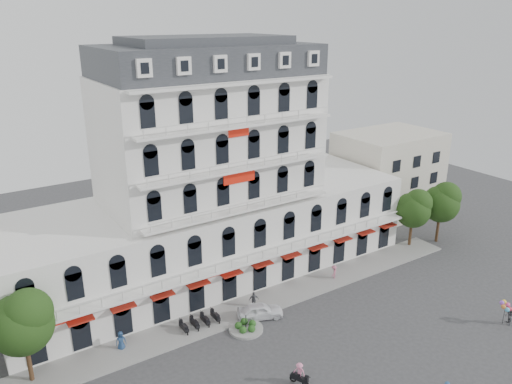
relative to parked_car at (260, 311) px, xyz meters
name	(u,v)px	position (x,y,z in m)	size (l,w,h in m)	color
ground	(312,353)	(0.76, -6.99, -0.76)	(120.00, 120.00, 0.00)	#38383A
sidewalk	(255,305)	(0.76, 2.01, -0.68)	(53.00, 4.00, 0.16)	gray
main_building	(210,188)	(0.76, 11.00, 9.20)	(45.00, 15.00, 25.80)	silver
flank_building_east	(387,173)	(30.76, 13.01, 5.24)	(14.00, 10.00, 12.00)	beige
traffic_island	(246,328)	(-2.24, -0.99, -0.50)	(3.20, 3.20, 1.60)	gray
parked_scooter_row	(200,327)	(-5.59, 1.81, -0.76)	(4.40, 1.80, 1.10)	black
tree_west_inner	(22,320)	(-20.19, 2.49, 4.93)	(4.76, 4.76, 8.25)	#382314
tree_east_inner	(414,207)	(24.81, 2.99, 4.46)	(4.40, 4.37, 7.57)	#382314
tree_east_outer	(442,201)	(28.81, 1.99, 4.79)	(4.65, 4.65, 8.05)	#382314
parked_car	(260,311)	(0.00, 0.00, 0.00)	(1.79, 4.45, 1.52)	white
rider_center	(299,373)	(-2.53, -9.43, 0.28)	(0.96, 1.58, 2.00)	black
pedestrian_left	(121,341)	(-12.91, 2.51, 0.15)	(0.89, 0.58, 1.81)	navy
pedestrian_mid	(254,300)	(0.47, 1.84, 0.11)	(1.02, 0.42, 1.73)	#56585E
pedestrian_right	(334,272)	(10.99, 1.78, 0.08)	(1.09, 0.62, 1.68)	#B8617B
balloon_vendor	(508,313)	(18.95, -13.68, 0.50)	(1.51, 1.38, 2.45)	#5D5E65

